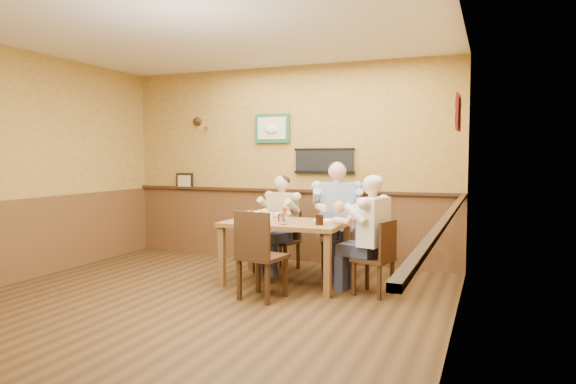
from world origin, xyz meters
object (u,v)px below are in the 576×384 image
at_px(chair_back_right, 337,239).
at_px(chair_right_end, 373,258).
at_px(diner_blue_polo, 337,224).
at_px(diner_tan_shirt, 283,228).
at_px(diner_white_elder, 373,242).
at_px(water_glass_mid, 283,219).
at_px(dining_table, 286,229).
at_px(pepper_shaker, 280,218).
at_px(salt_shaker, 271,217).
at_px(chair_near_side, 263,254).
at_px(cola_tumbler, 319,220).
at_px(hot_sauce_bottle, 285,214).
at_px(water_glass_left, 250,216).
at_px(chair_back_left, 283,240).

relative_size(chair_back_right, chair_right_end, 1.10).
bearing_deg(chair_right_end, diner_blue_polo, -126.32).
height_order(diner_tan_shirt, diner_white_elder, diner_white_elder).
height_order(diner_white_elder, water_glass_mid, diner_white_elder).
bearing_deg(water_glass_mid, diner_blue_polo, 72.27).
height_order(diner_blue_polo, diner_white_elder, diner_blue_polo).
bearing_deg(dining_table, diner_blue_polo, 61.76).
bearing_deg(diner_blue_polo, chair_back_right, 0.00).
bearing_deg(dining_table, diner_white_elder, -4.17).
bearing_deg(pepper_shaker, salt_shaker, 176.05).
bearing_deg(chair_right_end, water_glass_mid, -64.05).
relative_size(chair_near_side, cola_tumbler, 8.03).
xyz_separation_m(water_glass_mid, salt_shaker, (-0.25, 0.23, -0.01)).
bearing_deg(hot_sauce_bottle, dining_table, 86.26).
distance_m(chair_right_end, diner_tan_shirt, 1.60).
bearing_deg(hot_sauce_bottle, pepper_shaker, -164.98).
height_order(chair_back_right, water_glass_left, chair_back_right).
bearing_deg(salt_shaker, pepper_shaker, -3.95).
bearing_deg(cola_tumbler, diner_white_elder, 8.16).
distance_m(chair_right_end, hot_sauce_bottle, 1.15).
height_order(chair_back_right, pepper_shaker, chair_back_right).
distance_m(cola_tumbler, hot_sauce_bottle, 0.49).
distance_m(water_glass_mid, salt_shaker, 0.34).
xyz_separation_m(chair_back_left, chair_near_side, (0.33, -1.36, 0.08)).
height_order(dining_table, cola_tumbler, cola_tumbler).
bearing_deg(chair_near_side, dining_table, -80.63).
height_order(diner_white_elder, water_glass_left, diner_white_elder).
relative_size(chair_near_side, salt_shaker, 9.61).
height_order(cola_tumbler, pepper_shaker, cola_tumbler).
relative_size(chair_back_left, chair_near_side, 0.84).
distance_m(water_glass_mid, hot_sauce_bottle, 0.25).
bearing_deg(salt_shaker, water_glass_left, -147.79).
bearing_deg(pepper_shaker, water_glass_mid, -58.53).
distance_m(water_glass_left, salt_shaker, 0.25).
relative_size(diner_tan_shirt, cola_tumbler, 9.62).
bearing_deg(water_glass_mid, hot_sauce_bottle, 108.64).
bearing_deg(diner_blue_polo, salt_shaker, -146.32).
height_order(chair_back_left, water_glass_mid, water_glass_mid).
xyz_separation_m(chair_right_end, pepper_shaker, (-1.12, 0.04, 0.38)).
relative_size(dining_table, chair_back_left, 1.76).
relative_size(dining_table, diner_white_elder, 1.19).
bearing_deg(chair_right_end, hot_sauce_bottle, -77.58).
xyz_separation_m(diner_white_elder, water_glass_mid, (-0.99, -0.19, 0.23)).
xyz_separation_m(chair_near_side, water_glass_mid, (0.08, 0.40, 0.34)).
xyz_separation_m(diner_tan_shirt, salt_shaker, (0.15, -0.73, 0.23)).
bearing_deg(water_glass_left, chair_right_end, 3.47).
bearing_deg(chair_back_left, hot_sauce_bottle, -52.03).
height_order(water_glass_left, cola_tumbler, water_glass_left).
bearing_deg(water_glass_left, salt_shaker, 32.21).
bearing_deg(diner_blue_polo, diner_tan_shirt, 164.51).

